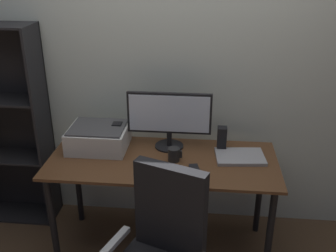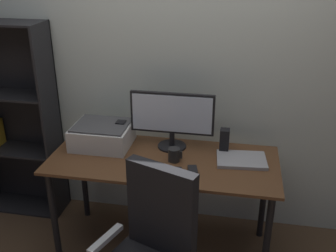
{
  "view_description": "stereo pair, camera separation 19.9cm",
  "coord_description": "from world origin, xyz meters",
  "px_view_note": "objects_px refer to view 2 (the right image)",
  "views": [
    {
      "loc": [
        0.26,
        -2.29,
        2.0
      ],
      "look_at": [
        0.04,
        -0.03,
        1.0
      ],
      "focal_mm": 42.1,
      "sensor_mm": 36.0,
      "label": 1
    },
    {
      "loc": [
        0.46,
        -2.26,
        2.0
      ],
      "look_at": [
        0.04,
        -0.03,
        1.0
      ],
      "focal_mm": 42.1,
      "sensor_mm": 36.0,
      "label": 2
    }
  ],
  "objects_px": {
    "coffee_mug": "(174,155)",
    "bookshelf": "(12,122)",
    "desk": "(163,171)",
    "laptop": "(241,160)",
    "monitor": "(172,116)",
    "keyboard": "(158,171)",
    "speaker_right": "(224,141)",
    "speaker_left": "(121,132)",
    "printer": "(102,135)",
    "mouse": "(193,171)"
  },
  "relations": [
    {
      "from": "speaker_left",
      "to": "mouse",
      "type": "bearing_deg",
      "value": -30.05
    },
    {
      "from": "keyboard",
      "to": "laptop",
      "type": "distance_m",
      "value": 0.56
    },
    {
      "from": "monitor",
      "to": "printer",
      "type": "distance_m",
      "value": 0.52
    },
    {
      "from": "keyboard",
      "to": "speaker_right",
      "type": "xyz_separation_m",
      "value": [
        0.39,
        0.35,
        0.08
      ]
    },
    {
      "from": "keyboard",
      "to": "laptop",
      "type": "xyz_separation_m",
      "value": [
        0.51,
        0.24,
        0.0
      ]
    },
    {
      "from": "laptop",
      "to": "printer",
      "type": "distance_m",
      "value": 0.98
    },
    {
      "from": "coffee_mug",
      "to": "bookshelf",
      "type": "relative_size",
      "value": 0.06
    },
    {
      "from": "mouse",
      "to": "laptop",
      "type": "xyz_separation_m",
      "value": [
        0.3,
        0.21,
        -0.01
      ]
    },
    {
      "from": "desk",
      "to": "laptop",
      "type": "xyz_separation_m",
      "value": [
        0.51,
        0.06,
        0.1
      ]
    },
    {
      "from": "desk",
      "to": "monitor",
      "type": "xyz_separation_m",
      "value": [
        0.03,
        0.18,
        0.32
      ]
    },
    {
      "from": "desk",
      "to": "speaker_left",
      "type": "distance_m",
      "value": 0.42
    },
    {
      "from": "desk",
      "to": "laptop",
      "type": "distance_m",
      "value": 0.53
    },
    {
      "from": "speaker_left",
      "to": "desk",
      "type": "bearing_deg",
      "value": -27.48
    },
    {
      "from": "keyboard",
      "to": "coffee_mug",
      "type": "relative_size",
      "value": 3.1
    },
    {
      "from": "monitor",
      "to": "speaker_left",
      "type": "height_order",
      "value": "monitor"
    },
    {
      "from": "printer",
      "to": "bookshelf",
      "type": "distance_m",
      "value": 0.85
    },
    {
      "from": "keyboard",
      "to": "speaker_left",
      "type": "bearing_deg",
      "value": 132.03
    },
    {
      "from": "keyboard",
      "to": "speaker_right",
      "type": "distance_m",
      "value": 0.53
    },
    {
      "from": "monitor",
      "to": "speaker_right",
      "type": "xyz_separation_m",
      "value": [
        0.36,
        -0.01,
        -0.15
      ]
    },
    {
      "from": "laptop",
      "to": "bookshelf",
      "type": "xyz_separation_m",
      "value": [
        -1.8,
        0.26,
        0.01
      ]
    },
    {
      "from": "monitor",
      "to": "speaker_right",
      "type": "height_order",
      "value": "monitor"
    },
    {
      "from": "desk",
      "to": "printer",
      "type": "height_order",
      "value": "printer"
    },
    {
      "from": "laptop",
      "to": "speaker_right",
      "type": "relative_size",
      "value": 1.88
    },
    {
      "from": "coffee_mug",
      "to": "speaker_right",
      "type": "distance_m",
      "value": 0.37
    },
    {
      "from": "laptop",
      "to": "speaker_right",
      "type": "xyz_separation_m",
      "value": [
        -0.12,
        0.11,
        0.07
      ]
    },
    {
      "from": "monitor",
      "to": "desk",
      "type": "bearing_deg",
      "value": -98.07
    },
    {
      "from": "keyboard",
      "to": "bookshelf",
      "type": "xyz_separation_m",
      "value": [
        -1.29,
        0.5,
        0.01
      ]
    },
    {
      "from": "coffee_mug",
      "to": "printer",
      "type": "relative_size",
      "value": 0.23
    },
    {
      "from": "desk",
      "to": "keyboard",
      "type": "distance_m",
      "value": 0.2
    },
    {
      "from": "monitor",
      "to": "speaker_right",
      "type": "relative_size",
      "value": 3.4
    },
    {
      "from": "mouse",
      "to": "speaker_right",
      "type": "distance_m",
      "value": 0.37
    },
    {
      "from": "desk",
      "to": "keyboard",
      "type": "bearing_deg",
      "value": -89.55
    },
    {
      "from": "monitor",
      "to": "mouse",
      "type": "xyz_separation_m",
      "value": [
        0.19,
        -0.33,
        -0.22
      ]
    },
    {
      "from": "coffee_mug",
      "to": "speaker_right",
      "type": "relative_size",
      "value": 0.55
    },
    {
      "from": "laptop",
      "to": "speaker_right",
      "type": "distance_m",
      "value": 0.18
    },
    {
      "from": "mouse",
      "to": "laptop",
      "type": "distance_m",
      "value": 0.36
    },
    {
      "from": "monitor",
      "to": "bookshelf",
      "type": "xyz_separation_m",
      "value": [
        -1.31,
        0.14,
        -0.21
      ]
    },
    {
      "from": "monitor",
      "to": "printer",
      "type": "height_order",
      "value": "monitor"
    },
    {
      "from": "keyboard",
      "to": "coffee_mug",
      "type": "bearing_deg",
      "value": 62.69
    },
    {
      "from": "mouse",
      "to": "speaker_left",
      "type": "bearing_deg",
      "value": 136.75
    },
    {
      "from": "coffee_mug",
      "to": "desk",
      "type": "bearing_deg",
      "value": 170.14
    },
    {
      "from": "mouse",
      "to": "printer",
      "type": "relative_size",
      "value": 0.24
    },
    {
      "from": "coffee_mug",
      "to": "speaker_right",
      "type": "bearing_deg",
      "value": 31.05
    },
    {
      "from": "speaker_right",
      "to": "printer",
      "type": "bearing_deg",
      "value": -176.65
    },
    {
      "from": "desk",
      "to": "mouse",
      "type": "distance_m",
      "value": 0.28
    },
    {
      "from": "laptop",
      "to": "bookshelf",
      "type": "height_order",
      "value": "bookshelf"
    },
    {
      "from": "laptop",
      "to": "coffee_mug",
      "type": "bearing_deg",
      "value": -174.99
    },
    {
      "from": "desk",
      "to": "monitor",
      "type": "bearing_deg",
      "value": 81.93
    },
    {
      "from": "mouse",
      "to": "bookshelf",
      "type": "height_order",
      "value": "bookshelf"
    },
    {
      "from": "speaker_right",
      "to": "printer",
      "type": "relative_size",
      "value": 0.42
    }
  ]
}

